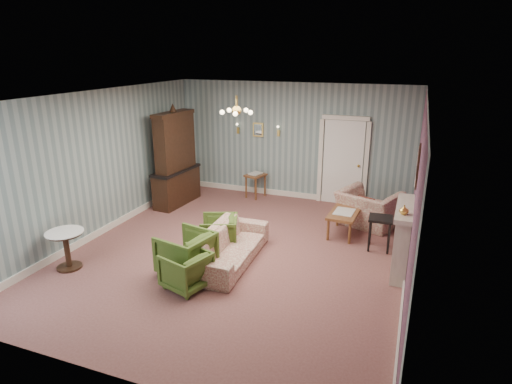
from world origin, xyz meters
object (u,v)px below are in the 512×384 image
at_px(olive_chair_b, 186,251).
at_px(side_table_black, 379,233).
at_px(fireplace, 402,238).
at_px(olive_chair_c, 219,231).
at_px(sofa_chintz, 230,240).
at_px(olive_chair_a, 186,268).
at_px(coffee_table, 343,223).
at_px(dresser, 175,156).
at_px(pedestal_table, 67,250).
at_px(wingback_chair, 369,203).

bearing_deg(olive_chair_b, side_table_black, 137.50).
relative_size(olive_chair_b, fireplace, 0.58).
bearing_deg(olive_chair_c, fireplace, 74.43).
bearing_deg(sofa_chintz, olive_chair_a, 163.34).
bearing_deg(coffee_table, side_table_black, -32.02).
bearing_deg(sofa_chintz, side_table_black, -61.52).
bearing_deg(olive_chair_a, dresser, -130.38).
bearing_deg(sofa_chintz, pedestal_table, 113.90).
bearing_deg(dresser, olive_chair_a, -52.91).
height_order(olive_chair_a, wingback_chair, wingback_chair).
bearing_deg(fireplace, sofa_chintz, -165.00).
relative_size(sofa_chintz, fireplace, 1.50).
height_order(olive_chair_c, pedestal_table, same).
bearing_deg(pedestal_table, coffee_table, 36.68).
xyz_separation_m(olive_chair_a, dresser, (-2.20, 3.45, 0.86)).
relative_size(olive_chair_a, olive_chair_c, 0.97).
distance_m(olive_chair_c, pedestal_table, 2.69).
relative_size(olive_chair_a, side_table_black, 1.03).
bearing_deg(fireplace, wingback_chair, 112.52).
height_order(sofa_chintz, wingback_chair, wingback_chair).
bearing_deg(olive_chair_c, olive_chair_b, -25.35).
xyz_separation_m(wingback_chair, dresser, (-4.59, -0.23, 0.69)).
xyz_separation_m(wingback_chair, side_table_black, (0.35, -1.16, -0.19)).
bearing_deg(olive_chair_c, olive_chair_a, -15.55).
bearing_deg(pedestal_table, olive_chair_c, 38.73).
height_order(wingback_chair, dresser, dresser).
relative_size(fireplace, side_table_black, 2.15).
bearing_deg(olive_chair_a, coffee_table, 163.58).
distance_m(olive_chair_a, olive_chair_c, 1.53).
bearing_deg(fireplace, dresser, 163.25).
distance_m(sofa_chintz, pedestal_table, 2.81).
height_order(sofa_chintz, fireplace, fireplace).
distance_m(olive_chair_b, sofa_chintz, 0.83).
relative_size(sofa_chintz, wingback_chair, 1.79).
bearing_deg(wingback_chair, olive_chair_c, 61.95).
bearing_deg(sofa_chintz, olive_chair_c, 40.96).
xyz_separation_m(olive_chair_a, olive_chair_c, (-0.15, 1.52, 0.01)).
xyz_separation_m(olive_chair_a, fireplace, (3.15, 1.84, 0.24)).
bearing_deg(fireplace, olive_chair_b, -157.12).
relative_size(olive_chair_c, coffee_table, 0.71).
height_order(olive_chair_a, coffee_table, olive_chair_a).
xyz_separation_m(olive_chair_c, fireplace, (3.30, 0.31, 0.23)).
xyz_separation_m(olive_chair_b, side_table_black, (2.96, 2.10, -0.08)).
height_order(olive_chair_a, pedestal_table, pedestal_table).
bearing_deg(side_table_black, fireplace, -58.39).
distance_m(wingback_chair, fireplace, 1.99).
distance_m(olive_chair_c, sofa_chintz, 0.63).
bearing_deg(side_table_black, coffee_table, 147.98).
xyz_separation_m(olive_chair_b, sofa_chintz, (0.51, 0.66, 0.00)).
bearing_deg(wingback_chair, olive_chair_a, 78.59).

